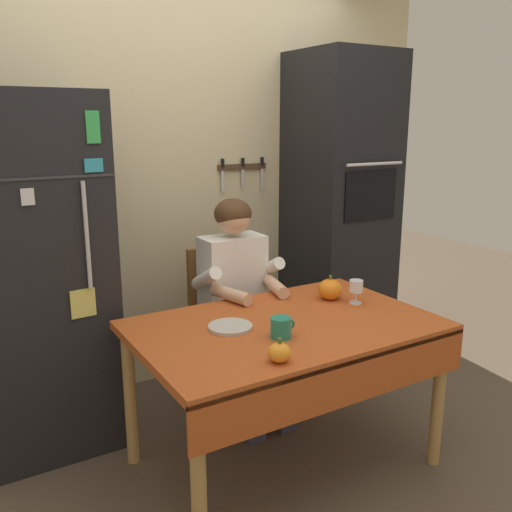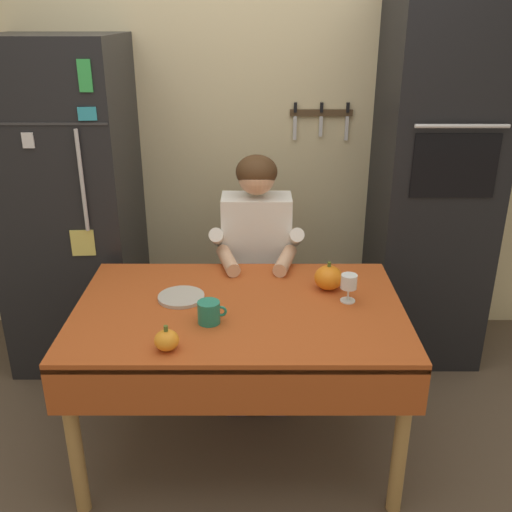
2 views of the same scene
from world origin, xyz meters
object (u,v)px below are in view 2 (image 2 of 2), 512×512
at_px(refrigerator, 71,208).
at_px(pumpkin_large, 329,278).
at_px(wine_glass, 349,283).
at_px(pumpkin_medium, 167,340).
at_px(chair_behind_person, 256,278).
at_px(wall_oven, 434,179).
at_px(dining_table, 239,326).
at_px(seated_person, 256,254).
at_px(serving_tray, 181,297).
at_px(coffee_mug, 209,312).

distance_m(refrigerator, pumpkin_large, 1.52).
distance_m(wine_glass, pumpkin_medium, 0.83).
bearing_deg(chair_behind_person, refrigerator, 174.95).
relative_size(wall_oven, dining_table, 1.50).
bearing_deg(chair_behind_person, pumpkin_large, -61.67).
distance_m(chair_behind_person, seated_person, 0.29).
distance_m(refrigerator, wall_oven, 2.01).
height_order(refrigerator, chair_behind_person, refrigerator).
distance_m(seated_person, serving_tray, 0.61).
bearing_deg(pumpkin_medium, wine_glass, 28.08).
height_order(seated_person, wine_glass, seated_person).
xyz_separation_m(dining_table, wine_glass, (0.47, 0.07, 0.17)).
bearing_deg(wall_oven, chair_behind_person, -172.40).
xyz_separation_m(refrigerator, coffee_mug, (0.83, -1.00, -0.11)).
distance_m(wall_oven, serving_tray, 1.58).
relative_size(refrigerator, coffee_mug, 15.17).
bearing_deg(dining_table, pumpkin_medium, -128.87).
height_order(wine_glass, serving_tray, wine_glass).
height_order(coffee_mug, pumpkin_medium, pumpkin_medium).
height_order(dining_table, seated_person, seated_person).
distance_m(refrigerator, wine_glass, 1.64).
bearing_deg(coffee_mug, serving_tray, 123.69).
height_order(chair_behind_person, serving_tray, chair_behind_person).
height_order(pumpkin_large, pumpkin_medium, pumpkin_large).
bearing_deg(wine_glass, serving_tray, 178.19).
relative_size(coffee_mug, serving_tray, 0.58).
xyz_separation_m(dining_table, seated_person, (0.07, 0.60, 0.08)).
bearing_deg(chair_behind_person, wine_glass, -61.37).
relative_size(seated_person, pumpkin_medium, 12.46).
xyz_separation_m(seated_person, serving_tray, (-0.33, -0.51, 0.01)).
relative_size(wall_oven, pumpkin_large, 15.88).
height_order(chair_behind_person, seated_person, seated_person).
bearing_deg(seated_person, pumpkin_medium, -109.83).
relative_size(seated_person, wine_glass, 9.94).
bearing_deg(wine_glass, coffee_mug, -162.39).
bearing_deg(serving_tray, seated_person, 57.23).
relative_size(chair_behind_person, pumpkin_medium, 9.31).
bearing_deg(serving_tray, refrigerator, 131.26).
relative_size(refrigerator, wine_glass, 14.38).
xyz_separation_m(chair_behind_person, pumpkin_medium, (-0.33, -1.11, 0.27)).
xyz_separation_m(wall_oven, seated_person, (-0.98, -0.32, -0.31)).
height_order(refrigerator, coffee_mug, refrigerator).
xyz_separation_m(refrigerator, seated_person, (1.02, -0.28, -0.16)).
bearing_deg(pumpkin_large, coffee_mug, -149.06).
distance_m(dining_table, chair_behind_person, 0.81).
distance_m(refrigerator, dining_table, 1.32).
xyz_separation_m(wall_oven, chair_behind_person, (-0.98, -0.13, -0.54)).
xyz_separation_m(wall_oven, coffee_mug, (-1.17, -1.04, -0.26)).
bearing_deg(refrigerator, wall_oven, 1.13).
relative_size(seated_person, pumpkin_large, 9.42).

